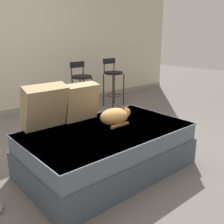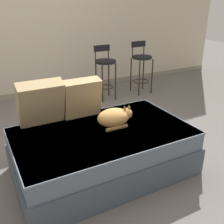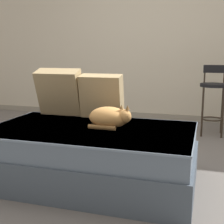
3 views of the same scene
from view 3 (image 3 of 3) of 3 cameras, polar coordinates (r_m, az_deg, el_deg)
ground_plane at (r=3.00m, az=-1.09°, el=-9.56°), size 16.00×16.00×0.00m
wall_back_panel at (r=5.01m, az=7.07°, el=13.66°), size 8.00×0.10×2.60m
wall_baseboard_trim at (r=5.05m, az=6.63°, el=-0.68°), size 8.00×0.02×0.09m
couch at (r=2.57m, az=-3.89°, el=-7.72°), size 1.66×1.00×0.45m
throw_pillow_corner at (r=3.01m, az=-9.43°, el=3.64°), size 0.42×0.27×0.45m
throw_pillow_middle at (r=2.86m, az=-1.92°, el=2.94°), size 0.39×0.20×0.40m
cat at (r=2.48m, az=-0.37°, el=-0.99°), size 0.35×0.25×0.20m
bar_stool_near_window at (r=4.15m, az=18.06°, el=3.35°), size 0.34×0.34×0.89m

